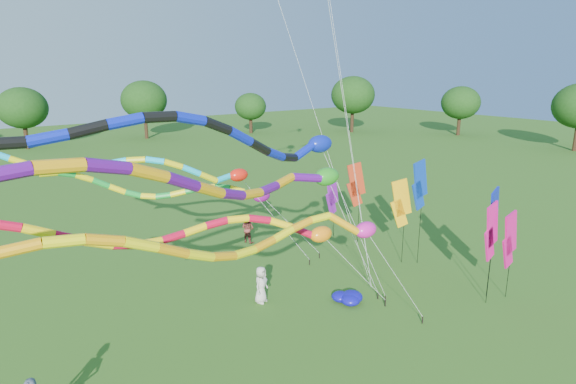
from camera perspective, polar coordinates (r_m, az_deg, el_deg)
ground at (r=17.76m, az=13.75°, el=-18.38°), size 160.00×160.00×0.00m
tree_ring at (r=15.18m, az=18.02°, el=-2.02°), size 118.56×119.13×9.58m
tube_kite_red at (r=16.18m, az=-8.81°, el=-4.71°), size 13.63×2.55×6.33m
tube_kite_orange at (r=12.88m, az=-3.09°, el=-5.40°), size 13.96×1.41×6.99m
tube_kite_purple at (r=12.31m, az=-8.39°, el=1.16°), size 16.24×3.69×8.58m
tube_kite_blue at (r=12.69m, az=-7.75°, el=6.05°), size 14.77×2.06×9.18m
tube_kite_cyan at (r=21.06m, az=-16.06°, el=2.71°), size 13.07×4.63×7.30m
tube_kite_green at (r=22.10m, az=-11.31°, el=0.17°), size 11.68×3.60×6.03m
banner_pole_red at (r=26.46m, az=8.04°, el=0.86°), size 1.12×0.45×4.59m
banner_pole_magenta_a at (r=20.83m, az=22.95°, el=-4.37°), size 1.16×0.22×4.45m
banner_pole_orange at (r=24.10m, az=13.21°, el=-1.33°), size 1.10×0.53×4.36m
banner_pole_magenta_b at (r=21.88m, az=24.79°, el=-5.18°), size 1.16×0.13×3.90m
banner_pole_blue_b at (r=23.88m, az=15.34°, el=0.76°), size 1.16×0.10×5.32m
banner_pole_violet at (r=27.26m, az=5.23°, el=-0.27°), size 1.15×0.33×3.84m
banner_pole_blue_a at (r=21.35m, az=23.17°, el=-2.78°), size 1.14×0.38×4.87m
blue_nylon_heap at (r=21.06m, az=8.05°, el=-11.74°), size 1.52×1.49×0.58m
person_a at (r=20.36m, az=-3.21°, el=-10.91°), size 0.91×0.80×1.57m
person_c at (r=27.03m, az=-4.78°, el=-4.33°), size 0.83×0.94×1.61m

